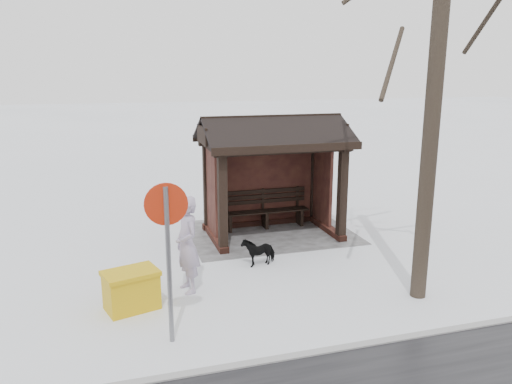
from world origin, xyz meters
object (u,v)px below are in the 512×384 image
pedestrian (187,245)px  dog (258,251)px  grit_bin (131,290)px  road_sign (167,231)px  bus_shelter (271,151)px

pedestrian → dog: (-1.69, -0.92, -0.63)m
pedestrian → grit_bin: 1.31m
grit_bin → road_sign: bearing=96.4°
pedestrian → dog: bearing=106.4°
dog → road_sign: size_ratio=0.28×
grit_bin → road_sign: size_ratio=0.42×
bus_shelter → grit_bin: 5.31m
bus_shelter → road_sign: size_ratio=1.42×
pedestrian → bus_shelter: bearing=125.9°
bus_shelter → dog: bearing=65.0°
grit_bin → road_sign: 2.01m
dog → road_sign: 3.80m
bus_shelter → pedestrian: bus_shelter is taller
pedestrian → grit_bin: size_ratio=1.74×
bus_shelter → dog: size_ratio=4.98×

